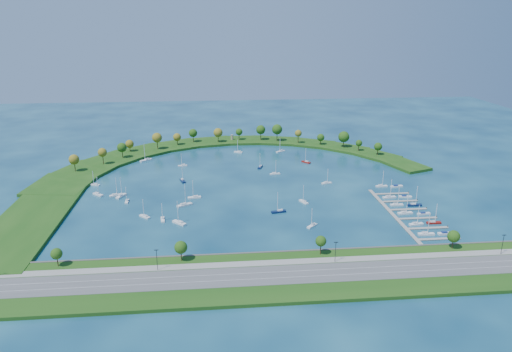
{
  "coord_description": "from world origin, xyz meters",
  "views": [
    {
      "loc": [
        -23.93,
        -302.85,
        107.33
      ],
      "look_at": [
        5.0,
        5.0,
        4.0
      ],
      "focal_mm": 33.11,
      "sensor_mm": 36.0,
      "label": 1
    }
  ],
  "objects": [
    {
      "name": "docked_boat_10",
      "position": [
        87.93,
        -13.89,
        0.89
      ],
      "size": [
        7.89,
        2.6,
        11.44
      ],
      "rotation": [
        0.0,
        0.0,
        0.05
      ],
      "color": "white",
      "rests_on": "ground"
    },
    {
      "name": "moored_boat_21",
      "position": [
        -42.24,
        -35.99,
        0.97
      ],
      "size": [
        9.57,
        7.26,
        14.07
      ],
      "rotation": [
        0.0,
        0.0,
        0.55
      ],
      "color": "white",
      "rests_on": "ground"
    },
    {
      "name": "docked_boat_5",
      "position": [
        95.99,
        -62.03,
        0.58
      ],
      "size": [
        7.88,
        2.94,
        1.57
      ],
      "rotation": [
        0.0,
        0.0,
        0.1
      ],
      "color": "white",
      "rests_on": "ground"
    },
    {
      "name": "moored_boat_8",
      "position": [
        52.7,
        -4.19,
        0.87
      ],
      "size": [
        7.5,
        3.94,
        10.61
      ],
      "rotation": [
        0.0,
        0.0,
        0.28
      ],
      "color": "white",
      "rests_on": "ground"
    },
    {
      "name": "moored_boat_11",
      "position": [
        -45.72,
        9.66,
        0.92
      ],
      "size": [
        4.69,
        8.88,
        12.56
      ],
      "rotation": [
        0.0,
        0.0,
        5.0
      ],
      "color": "#09183C",
      "rests_on": "ground"
    },
    {
      "name": "ground",
      "position": [
        0.0,
        0.0,
        0.0
      ],
      "size": [
        700.0,
        700.0,
        0.0
      ],
      "primitive_type": "plane",
      "color": "#082946",
      "rests_on": "ground"
    },
    {
      "name": "moored_boat_7",
      "position": [
        -77.26,
        62.55,
        0.99
      ],
      "size": [
        9.47,
        8.38,
        14.59
      ],
      "rotation": [
        0.0,
        0.0,
        3.82
      ],
      "color": "white",
      "rests_on": "ground"
    },
    {
      "name": "moored_boat_9",
      "position": [
        -98.26,
        -12.45,
        0.92
      ],
      "size": [
        7.87,
        7.52,
        12.51
      ],
      "rotation": [
        0.0,
        0.0,
        5.54
      ],
      "color": "white",
      "rests_on": "ground"
    },
    {
      "name": "breakwater_trees",
      "position": [
        -7.47,
        89.79,
        10.7
      ],
      "size": [
        240.41,
        89.32,
        15.36
      ],
      "color": "#382314",
      "rests_on": "breakwater"
    },
    {
      "name": "moored_boat_20",
      "position": [
        -53.32,
        -56.27,
        0.87
      ],
      "size": [
        2.92,
        7.48,
        10.71
      ],
      "rotation": [
        0.0,
        0.0,
        4.84
      ],
      "color": "white",
      "rests_on": "ground"
    },
    {
      "name": "moored_boat_15",
      "position": [
        -36.6,
        -23.36,
        0.91
      ],
      "size": [
        8.51,
        3.55,
        12.13
      ],
      "rotation": [
        0.0,
        0.0,
        3.3
      ],
      "color": "white",
      "rests_on": "ground"
    },
    {
      "name": "docked_boat_0",
      "position": [
        85.51,
        -88.3,
        0.92
      ],
      "size": [
        8.57,
        2.77,
        12.45
      ],
      "rotation": [
        0.0,
        0.0,
        -0.05
      ],
      "color": "white",
      "rests_on": "ground"
    },
    {
      "name": "south_shoreline",
      "position": [
        0.03,
        -122.88,
        1.0
      ],
      "size": [
        420.0,
        43.1,
        11.6
      ],
      "color": "#1A4612",
      "rests_on": "ground"
    },
    {
      "name": "dock_system",
      "position": [
        85.3,
        -61.0,
        0.35
      ],
      "size": [
        24.28,
        82.0,
        1.6
      ],
      "color": "gray",
      "rests_on": "ground"
    },
    {
      "name": "docked_boat_1",
      "position": [
        95.98,
        -88.54,
        0.62
      ],
      "size": [
        8.38,
        2.67,
        1.69
      ],
      "rotation": [
        0.0,
        0.0,
        0.04
      ],
      "color": "white",
      "rests_on": "ground"
    },
    {
      "name": "moored_boat_4",
      "position": [
        -47.69,
        45.85,
        0.86
      ],
      "size": [
        7.16,
        2.96,
        10.21
      ],
      "rotation": [
        0.0,
        0.0,
        3.29
      ],
      "color": "white",
      "rests_on": "ground"
    },
    {
      "name": "moored_boat_13",
      "position": [
        -82.98,
        -16.76,
        0.93
      ],
      "size": [
        5.98,
        9.0,
        12.92
      ],
      "rotation": [
        0.0,
        0.0,
        1.13
      ],
      "color": "white",
      "rests_on": "ground"
    },
    {
      "name": "docked_boat_4",
      "position": [
        85.51,
        -60.24,
        0.93
      ],
      "size": [
        8.87,
        3.27,
        12.74
      ],
      "rotation": [
        0.0,
        0.0,
        0.1
      ],
      "color": "white",
      "rests_on": "ground"
    },
    {
      "name": "docked_boat_9",
      "position": [
        95.98,
        -34.51,
        0.61
      ],
      "size": [
        8.35,
        3.55,
        1.65
      ],
      "rotation": [
        0.0,
        0.0,
        -0.16
      ],
      "color": "white",
      "rests_on": "ground"
    },
    {
      "name": "docked_boat_7",
      "position": [
        96.01,
        -48.71,
        0.92
      ],
      "size": [
        8.68,
        2.83,
        12.59
      ],
      "rotation": [
        0.0,
        0.0,
        -0.05
      ],
      "color": "#09183C",
      "rests_on": "ground"
    },
    {
      "name": "moored_boat_16",
      "position": [
        -86.53,
        -14.78,
        0.91
      ],
      "size": [
        8.46,
        5.72,
        12.18
      ],
      "rotation": [
        0.0,
        0.0,
        0.45
      ],
      "color": "white",
      "rests_on": "ground"
    },
    {
      "name": "moored_boat_18",
      "position": [
        30.51,
        -37.42,
        0.88
      ],
      "size": [
        5.04,
        7.82,
        11.18
      ],
      "rotation": [
        0.0,
        0.0,
        1.99
      ],
      "color": "white",
      "rests_on": "ground"
    },
    {
      "name": "moored_boat_5",
      "position": [
        -104.58,
        6.92,
        0.86
      ],
      "size": [
        7.25,
        4.05,
        10.27
      ],
      "rotation": [
        0.0,
        0.0,
        2.82
      ],
      "color": "white",
      "rests_on": "ground"
    },
    {
      "name": "docked_boat_2",
      "position": [
        85.52,
        -75.7,
        0.9
      ],
      "size": [
        8.21,
        3.42,
        11.7
      ],
      "rotation": [
        0.0,
        0.0,
        0.15
      ],
      "color": "white",
      "rests_on": "ground"
    },
    {
      "name": "docked_boat_11",
      "position": [
        97.88,
        -15.24,
        0.63
      ],
      "size": [
        8.58,
        3.4,
        1.7
      ],
      "rotation": [
        0.0,
        0.0,
        0.13
      ],
      "color": "white",
      "rests_on": "ground"
    },
    {
      "name": "moored_boat_2",
      "position": [
        20.13,
        19.22,
        0.87
      ],
      "size": [
        7.6,
        3.23,
        10.83
      ],
      "rotation": [
        0.0,
        0.0,
        6.45
      ],
      "color": "white",
      "rests_on": "ground"
    },
    {
      "name": "moored_boat_14",
      "position": [
        11.15,
        36.22,
        0.9
      ],
      "size": [
        4.79,
        8.31,
        11.8
      ],
      "rotation": [
        0.0,
        0.0,
        4.37
      ],
      "color": "#09183C",
      "rests_on": "ground"
    },
    {
      "name": "moored_boat_10",
      "position": [
        -2.85,
        80.45,
        0.88
      ],
      "size": [
        7.59,
        5.15,
        10.92
      ],
      "rotation": [
        0.0,
        0.0,
        2.68
      ],
      "color": "white",
      "rests_on": "ground"
    },
    {
      "name": "moored_boat_1",
      "position": [
        -77.85,
        -26.21,
        0.86
      ],
      "size": [
        2.27,
        7.05,
        10.25
      ],
      "rotation": [
        0.0,
        0.0,
        4.76
      ],
      "color": "white",
      "rests_on": "ground"
    },
    {
      "name": "docked_boat_3",
      "position": [
        96.02,
        -74.71,
        0.9
      ],
      "size": [
        7.93,
        2.31,
        11.62
      ],
      "rotation": [
        0.0,
        0.0,
        -0.01
      ],
      "color": "maroon",
      "rests_on": "ground"
    },
    {
      "name": "docked_boat_8",
      "position": [
        85.51,
        -34.7,
        0.92
      ],
      "size": [
        8.75,
        3.45,
        12.53
      ],
      "rotation": [
        0.0,
        0.0,
        0.13
      ],
      "color": "white",
      "rests_on": "ground"
    },
    {
      "name": "harbor_tower",
      "position": [
        -6.47,
        117.1,
        4.41
      ],
      "size": [
        2.6,
        2.6,
        4.7
      ],
      "color": "gray",
      "rests_on": "breakwater"
    },
    {
      "name": "moored_boat_19",
      "position": [
        32.84,
        78.86,
        0.91
      ],
      "size": [
        8.22,
        6.1,
        12.02
      ],
      "rotation": [
        0.0,
        0.0,
        3.67
      ],
      "color": "white",
      "rests_on": "ground"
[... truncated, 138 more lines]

